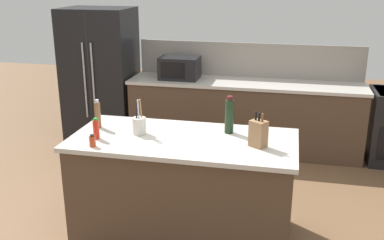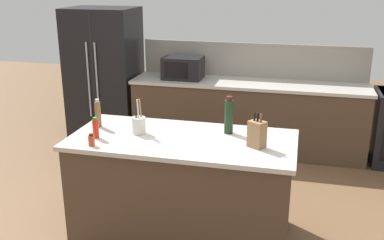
{
  "view_description": "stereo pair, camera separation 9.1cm",
  "coord_description": "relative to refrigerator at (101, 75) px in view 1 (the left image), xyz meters",
  "views": [
    {
      "loc": [
        0.86,
        -3.52,
        2.3
      ],
      "look_at": [
        0.0,
        0.35,
        0.99
      ],
      "focal_mm": 42.0,
      "sensor_mm": 36.0,
      "label": 1
    },
    {
      "loc": [
        0.95,
        -3.5,
        2.3
      ],
      "look_at": [
        0.0,
        0.35,
        0.99
      ],
      "focal_mm": 42.0,
      "sensor_mm": 36.0,
      "label": 2
    }
  ],
  "objects": [
    {
      "name": "wall_backsplash",
      "position": [
        2.04,
        0.27,
        0.25
      ],
      "size": [
        3.03,
        0.03,
        0.46
      ],
      "primitive_type": "cube",
      "color": "gray",
      "rests_on": "back_counter_run"
    },
    {
      "name": "hot_sauce_bottle",
      "position": [
        1.02,
        -2.43,
        0.1
      ],
      "size": [
        0.05,
        0.05,
        0.19
      ],
      "color": "red",
      "rests_on": "kitchen_island"
    },
    {
      "name": "back_counter_run",
      "position": [
        2.04,
        -0.05,
        -0.45
      ],
      "size": [
        3.07,
        0.66,
        0.94
      ],
      "color": "#4C3828",
      "rests_on": "ground_plane"
    },
    {
      "name": "refrigerator",
      "position": [
        0.0,
        0.0,
        0.0
      ],
      "size": [
        0.94,
        0.75,
        1.84
      ],
      "color": "black",
      "rests_on": "ground_plane"
    },
    {
      "name": "pepper_grinder",
      "position": [
        0.92,
        -2.15,
        0.14
      ],
      "size": [
        0.06,
        0.06,
        0.26
      ],
      "color": "brown",
      "rests_on": "kitchen_island"
    },
    {
      "name": "kitchen_island",
      "position": [
        1.74,
        -2.25,
        -0.45
      ],
      "size": [
        1.94,
        0.92,
        0.94
      ],
      "color": "#4C3828",
      "rests_on": "ground_plane"
    },
    {
      "name": "ground_plane",
      "position": [
        1.74,
        -2.25,
        -0.92
      ],
      "size": [
        14.0,
        14.0,
        0.0
      ],
      "primitive_type": "plane",
      "color": "brown"
    },
    {
      "name": "knife_block",
      "position": [
        2.39,
        -2.31,
        0.13
      ],
      "size": [
        0.16,
        0.15,
        0.29
      ],
      "rotation": [
        0.0,
        0.0,
        -0.56
      ],
      "color": "#936B47",
      "rests_on": "kitchen_island"
    },
    {
      "name": "wine_bottle",
      "position": [
        2.11,
        -2.03,
        0.18
      ],
      "size": [
        0.08,
        0.08,
        0.34
      ],
      "color": "black",
      "rests_on": "kitchen_island"
    },
    {
      "name": "spice_jar_paprika",
      "position": [
        1.07,
        -2.6,
        0.07
      ],
      "size": [
        0.05,
        0.05,
        0.1
      ],
      "color": "#B73D1E",
      "rests_on": "kitchen_island"
    },
    {
      "name": "microwave",
      "position": [
        1.16,
        -0.05,
        0.16
      ],
      "size": [
        0.51,
        0.39,
        0.29
      ],
      "color": "black",
      "rests_on": "back_counter_run"
    },
    {
      "name": "utensil_crock",
      "position": [
        1.34,
        -2.23,
        0.1
      ],
      "size": [
        0.12,
        0.12,
        0.32
      ],
      "color": "beige",
      "rests_on": "kitchen_island"
    }
  ]
}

